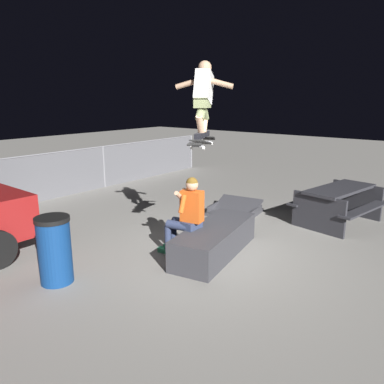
% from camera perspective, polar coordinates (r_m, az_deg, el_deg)
% --- Properties ---
extents(ground_plane, '(40.00, 40.00, 0.00)m').
position_cam_1_polar(ground_plane, '(6.34, 2.91, -9.27)').
color(ground_plane, gray).
extents(ledge_box_main, '(2.07, 1.05, 0.48)m').
position_cam_1_polar(ledge_box_main, '(6.26, 3.50, -7.25)').
color(ledge_box_main, '#38383D').
rests_on(ledge_box_main, ground).
extents(person_sitting_on_ledge, '(0.60, 0.78, 1.31)m').
position_cam_1_polar(person_sitting_on_ledge, '(6.05, -0.89, -3.10)').
color(person_sitting_on_ledge, '#2D3856').
rests_on(person_sitting_on_ledge, ground).
extents(skateboard, '(1.01, 0.59, 0.15)m').
position_cam_1_polar(skateboard, '(5.78, 1.54, 7.50)').
color(skateboard, black).
extents(skater_airborne, '(0.63, 0.84, 1.12)m').
position_cam_1_polar(skater_airborne, '(5.80, 1.72, 14.32)').
color(skater_airborne, black).
extents(kicker_ramp, '(1.13, 1.15, 0.37)m').
position_cam_1_polar(kicker_ramp, '(8.48, 6.44, -2.83)').
color(kicker_ramp, '#38383D').
rests_on(kicker_ramp, ground).
extents(picnic_table_back, '(1.91, 1.62, 0.75)m').
position_cam_1_polar(picnic_table_back, '(8.23, 21.29, -1.07)').
color(picnic_table_back, '#28282D').
rests_on(picnic_table_back, ground).
extents(trash_bin, '(0.47, 0.47, 0.95)m').
position_cam_1_polar(trash_bin, '(5.58, -20.01, -8.20)').
color(trash_bin, navy).
rests_on(trash_bin, ground).
extents(fence_back, '(12.05, 0.05, 1.19)m').
position_cam_1_polar(fence_back, '(9.99, -22.13, 2.22)').
color(fence_back, slate).
rests_on(fence_back, ground).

